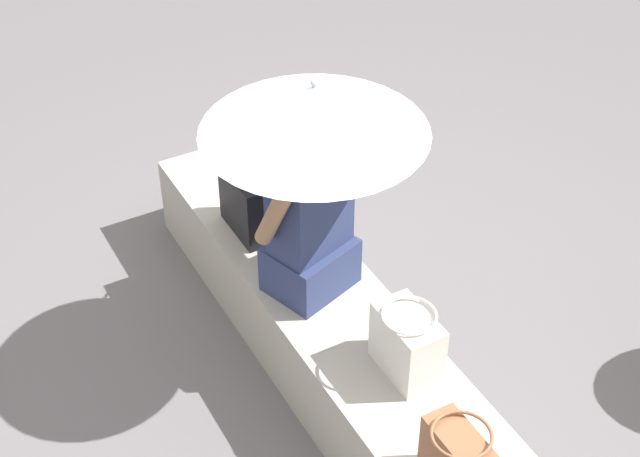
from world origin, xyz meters
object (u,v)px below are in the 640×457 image
at_px(person_seated, 310,213).
at_px(shoulder_bag_spare, 407,343).
at_px(parasol, 314,110).
at_px(handbag_black, 249,201).

xyz_separation_m(person_seated, shoulder_bag_spare, (0.61, 0.09, -0.25)).
relative_size(parasol, shoulder_bag_spare, 3.47).
xyz_separation_m(parasol, shoulder_bag_spare, (0.58, 0.08, -0.75)).
xyz_separation_m(parasol, handbag_black, (-0.50, -0.06, -0.73)).
bearing_deg(handbag_black, shoulder_bag_spare, 7.74).
distance_m(handbag_black, shoulder_bag_spare, 1.09).
height_order(person_seated, handbag_black, person_seated).
height_order(handbag_black, shoulder_bag_spare, handbag_black).
xyz_separation_m(person_seated, handbag_black, (-0.47, -0.06, -0.23)).
relative_size(person_seated, parasol, 0.88).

